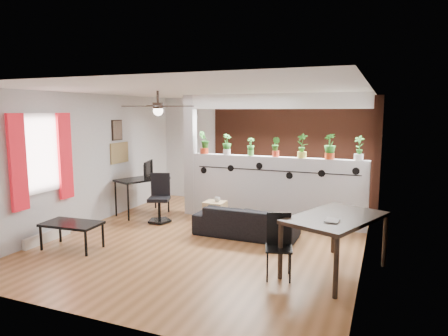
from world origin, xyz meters
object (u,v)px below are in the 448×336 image
ceiling_fan (158,108)px  potted_plant_2 (251,146)px  potted_plant_6 (359,147)px  office_chair (160,201)px  potted_plant_1 (227,144)px  potted_plant_5 (330,146)px  cube_shelf (215,214)px  computer_desk (142,182)px  coffee_table (72,225)px  cup (217,199)px  folding_chair (279,240)px  potted_plant_3 (276,146)px  potted_plant_4 (302,145)px  dining_table (336,222)px  sofa (246,222)px  potted_plant_0 (204,142)px

ceiling_fan → potted_plant_2: size_ratio=3.29×
potted_plant_6 → office_chair: bearing=-167.1°
potted_plant_1 → potted_plant_5: size_ratio=0.89×
potted_plant_2 → cube_shelf: 1.56m
computer_desk → office_chair: bearing=-30.4°
potted_plant_1 → coffee_table: size_ratio=0.44×
ceiling_fan → cup: 2.18m
office_chair → folding_chair: size_ratio=1.11×
cup → office_chair: size_ratio=0.12×
ceiling_fan → potted_plant_3: 2.52m
potted_plant_4 → office_chair: 3.08m
ceiling_fan → cube_shelf: 2.41m
computer_desk → dining_table: size_ratio=0.72×
cup → computer_desk: computer_desk is taller
ceiling_fan → computer_desk: (-1.27, 1.34, -1.59)m
computer_desk → ceiling_fan: bearing=-46.5°
cube_shelf → ceiling_fan: bearing=-116.9°
potted_plant_5 → cube_shelf: bearing=-161.4°
potted_plant_3 → potted_plant_6: 1.58m
potted_plant_6 → office_chair: size_ratio=0.47×
potted_plant_2 → sofa: potted_plant_2 is taller
potted_plant_3 → cup: bearing=-144.3°
potted_plant_5 → office_chair: size_ratio=0.50×
potted_plant_2 → folding_chair: bearing=-63.8°
potted_plant_1 → sofa: potted_plant_1 is taller
potted_plant_4 → sofa: 1.88m
ceiling_fan → potted_plant_0: 1.93m
office_chair → potted_plant_5: bearing=14.9°
potted_plant_3 → sofa: bearing=-102.9°
cube_shelf → office_chair: (-1.16, -0.16, 0.19)m
coffee_table → potted_plant_5: bearing=37.1°
cup → potted_plant_4: bearing=25.0°
potted_plant_5 → sofa: bearing=-140.6°
potted_plant_0 → sofa: bearing=-38.6°
potted_plant_1 → potted_plant_2: bearing=0.0°
potted_plant_4 → coffee_table: potted_plant_4 is taller
potted_plant_1 → office_chair: potted_plant_1 is taller
ceiling_fan → potted_plant_1: ceiling_fan is taller
potted_plant_2 → folding_chair: (1.28, -2.60, -1.03)m
sofa → cup: cup is taller
potted_plant_4 → cube_shelf: size_ratio=0.99×
potted_plant_1 → coffee_table: bearing=-119.9°
potted_plant_0 → potted_plant_5: 2.63m
potted_plant_3 → folding_chair: 2.90m
cup → coffee_table: 2.72m
potted_plant_3 → potted_plant_6: potted_plant_6 is taller
potted_plant_6 → sofa: bearing=-149.7°
potted_plant_6 → coffee_table: 5.24m
potted_plant_3 → folding_chair: bearing=-73.8°
potted_plant_6 → dining_table: bearing=-93.4°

